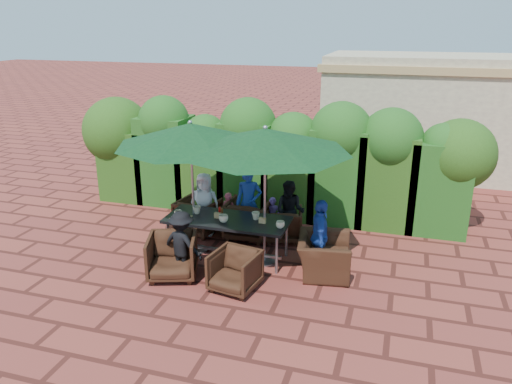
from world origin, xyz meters
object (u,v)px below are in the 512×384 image
(chair_far_right, at_px, (284,223))
(chair_near_left, at_px, (172,254))
(chair_far_mid, at_px, (248,217))
(dining_table, at_px, (227,223))
(chair_far_left, at_px, (198,214))
(chair_near_right, at_px, (235,269))
(chair_end_right, at_px, (324,250))
(umbrella_left, at_px, (191,134))
(umbrella_right, at_px, (265,140))

(chair_far_right, distance_m, chair_near_left, 2.45)
(chair_far_mid, distance_m, chair_near_left, 2.03)
(dining_table, xyz_separation_m, chair_near_left, (-0.63, -0.95, -0.27))
(chair_far_right, bearing_deg, chair_far_left, -7.29)
(chair_far_left, relative_size, chair_near_right, 1.09)
(dining_table, bearing_deg, chair_far_mid, 85.17)
(chair_far_right, distance_m, chair_near_right, 2.11)
(chair_far_right, distance_m, chair_end_right, 1.50)
(chair_far_mid, bearing_deg, chair_near_right, 101.33)
(umbrella_left, xyz_separation_m, chair_near_right, (1.17, -1.12, -1.86))
(chair_far_left, distance_m, chair_far_right, 1.74)
(umbrella_right, distance_m, chair_far_right, 2.13)
(dining_table, height_order, umbrella_left, umbrella_left)
(chair_near_left, distance_m, chair_near_right, 1.14)
(dining_table, relative_size, chair_far_mid, 2.63)
(dining_table, xyz_separation_m, umbrella_left, (-0.67, 0.06, 1.54))
(umbrella_left, relative_size, chair_far_left, 3.41)
(chair_far_mid, height_order, chair_near_left, chair_far_mid)
(umbrella_right, height_order, chair_far_left, umbrella_right)
(chair_near_right, bearing_deg, chair_near_left, -174.93)
(umbrella_left, relative_size, umbrella_right, 0.91)
(chair_far_left, xyz_separation_m, chair_far_right, (1.73, 0.16, -0.03))
(umbrella_left, height_order, chair_near_right, umbrella_left)
(dining_table, bearing_deg, umbrella_left, 174.64)
(chair_far_mid, bearing_deg, chair_far_right, -173.06)
(dining_table, relative_size, umbrella_right, 0.76)
(umbrella_left, height_order, chair_near_left, umbrella_left)
(chair_near_right, height_order, chair_end_right, chair_end_right)
(chair_far_mid, distance_m, chair_end_right, 1.98)
(chair_far_mid, xyz_separation_m, chair_near_left, (-0.71, -1.90, -0.02))
(umbrella_left, height_order, chair_far_left, umbrella_left)
(chair_far_left, height_order, chair_end_right, chair_end_right)
(umbrella_right, relative_size, chair_far_mid, 3.46)
(chair_far_mid, relative_size, chair_end_right, 0.85)
(chair_far_left, relative_size, chair_near_left, 0.97)
(umbrella_left, height_order, chair_far_mid, umbrella_left)
(chair_far_left, bearing_deg, chair_near_left, 109.09)
(umbrella_right, bearing_deg, umbrella_left, 177.68)
(dining_table, distance_m, chair_far_mid, 0.99)
(chair_far_left, bearing_deg, chair_far_right, -165.48)
(dining_table, height_order, chair_far_mid, chair_far_mid)
(dining_table, bearing_deg, chair_near_left, -123.57)
(umbrella_right, distance_m, chair_end_right, 2.08)
(umbrella_left, distance_m, umbrella_right, 1.36)
(dining_table, xyz_separation_m, umbrella_right, (0.69, 0.01, 1.54))
(chair_far_mid, xyz_separation_m, chair_end_right, (1.68, -1.05, 0.01))
(chair_far_left, height_order, chair_far_mid, chair_far_mid)
(dining_table, distance_m, umbrella_right, 1.69)
(umbrella_left, bearing_deg, chair_far_left, 108.98)
(umbrella_right, xyz_separation_m, chair_far_right, (0.10, 1.03, -1.86))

